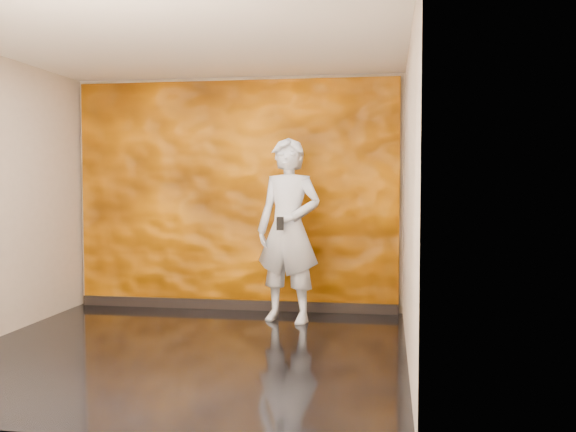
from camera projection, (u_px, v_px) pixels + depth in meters
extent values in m
cube|color=black|center=(186.00, 351.00, 5.86)|extent=(4.00, 4.00, 0.01)
cube|color=tan|center=(236.00, 194.00, 7.76)|extent=(4.00, 0.02, 2.80)
cube|color=tan|center=(78.00, 206.00, 3.82)|extent=(4.00, 0.02, 2.80)
cube|color=tan|center=(409.00, 199.00, 5.48)|extent=(0.02, 4.00, 2.80)
cube|color=white|center=(183.00, 41.00, 5.72)|extent=(4.00, 4.00, 0.01)
cube|color=orange|center=(236.00, 196.00, 7.72)|extent=(3.90, 0.06, 2.75)
cube|color=black|center=(235.00, 305.00, 7.75)|extent=(3.90, 0.04, 0.12)
imported|color=#ACB1BB|center=(289.00, 230.00, 7.06)|extent=(0.84, 0.66, 2.03)
cube|color=black|center=(280.00, 224.00, 6.81)|extent=(0.08, 0.02, 0.14)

